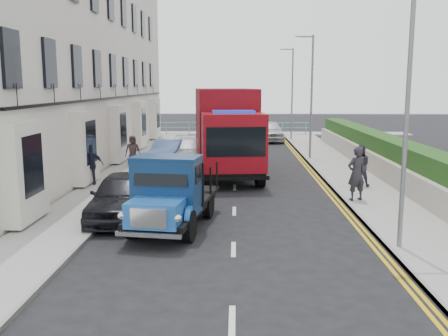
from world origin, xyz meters
TOP-DOWN VIEW (x-y plane):
  - ground at (0.00, 0.00)m, footprint 120.00×120.00m
  - pavement_west at (-5.20, 9.00)m, footprint 2.40×38.00m
  - pavement_east at (5.30, 9.00)m, footprint 2.60×38.00m
  - promenade at (0.00, 29.00)m, footprint 30.00×2.50m
  - sea_plane at (0.00, 60.00)m, footprint 120.00×120.00m
  - terrace_west at (-9.47, 13.00)m, footprint 6.31×30.20m
  - garden_east at (7.21, 9.00)m, footprint 1.45×28.00m
  - seafront_railing at (0.00, 28.20)m, footprint 13.00×0.08m
  - lamp_near at (4.18, -2.00)m, footprint 1.23×0.18m
  - lamp_mid at (4.18, 14.00)m, footprint 1.23×0.18m
  - lamp_far at (4.18, 24.00)m, footprint 1.23×0.18m
  - bedford_lorry at (-1.90, -0.49)m, footprint 2.50×4.90m
  - red_lorry at (-0.41, 9.09)m, footprint 3.49×8.03m
  - parked_car_front at (-3.60, 1.00)m, footprint 1.85×4.40m
  - parked_car_mid at (-3.60, 12.00)m, footprint 1.98×4.27m
  - parked_car_rear at (-2.60, 12.43)m, footprint 2.18×4.88m
  - seafront_car_left at (-1.10, 26.49)m, footprint 3.53×5.16m
  - seafront_car_right at (2.62, 23.59)m, footprint 2.07×4.67m
  - pedestrian_east_near at (4.40, 3.27)m, footprint 0.84×0.71m
  - pedestrian_east_far at (5.18, 5.89)m, footprint 0.92×0.76m
  - pedestrian_west_near at (-6.00, 5.84)m, footprint 1.08×0.67m
  - pedestrian_west_far at (-5.28, 10.80)m, footprint 0.82×0.58m

SIDE VIEW (x-z plane):
  - ground at x=0.00m, z-range 0.00..0.00m
  - sea_plane at x=0.00m, z-range 0.00..0.00m
  - pavement_west at x=-5.20m, z-range 0.00..0.12m
  - pavement_east at x=5.30m, z-range 0.00..0.12m
  - promenade at x=0.00m, z-range 0.00..0.12m
  - seafront_railing at x=0.00m, z-range 0.03..1.14m
  - seafront_car_left at x=-1.10m, z-range 0.00..1.31m
  - parked_car_mid at x=-3.60m, z-range 0.00..1.36m
  - parked_car_rear at x=-2.60m, z-range 0.00..1.39m
  - parked_car_front at x=-3.60m, z-range 0.00..1.49m
  - seafront_car_right at x=2.62m, z-range 0.00..1.56m
  - garden_east at x=7.21m, z-range 0.02..1.77m
  - pedestrian_west_far at x=-5.28m, z-range 0.12..1.70m
  - pedestrian_west_near at x=-6.00m, z-range 0.12..1.83m
  - pedestrian_east_far at x=5.18m, z-range 0.12..1.83m
  - bedford_lorry at x=-1.90m, z-range -0.09..2.14m
  - pedestrian_east_near at x=4.40m, z-range 0.12..2.09m
  - red_lorry at x=-0.41m, z-range 0.13..4.21m
  - lamp_near at x=4.18m, z-range 0.50..7.50m
  - lamp_mid at x=4.18m, z-range 0.50..7.50m
  - lamp_far at x=4.18m, z-range 0.50..7.50m
  - terrace_west at x=-9.47m, z-range 0.04..14.29m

